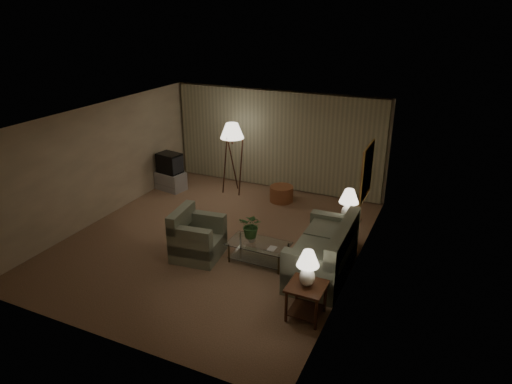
% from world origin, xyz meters
% --- Properties ---
extents(ground, '(7.00, 7.00, 0.00)m').
position_xyz_m(ground, '(0.00, 0.00, 0.00)').
color(ground, tan).
rests_on(ground, ground).
extents(room_shell, '(6.04, 7.02, 2.72)m').
position_xyz_m(room_shell, '(0.02, 1.51, 1.75)').
color(room_shell, beige).
rests_on(room_shell, ground).
extents(sofa, '(1.95, 1.03, 0.85)m').
position_xyz_m(sofa, '(2.50, -0.37, 0.43)').
color(sofa, gray).
rests_on(sofa, ground).
extents(armchair, '(1.16, 1.12, 0.79)m').
position_xyz_m(armchair, '(0.04, -0.77, 0.40)').
color(armchair, gray).
rests_on(armchair, ground).
extents(side_table_near, '(0.60, 0.60, 0.60)m').
position_xyz_m(side_table_near, '(2.65, -1.72, 0.42)').
color(side_table_near, '#34190E').
rests_on(side_table_near, ground).
extents(side_table_far, '(0.51, 0.43, 0.60)m').
position_xyz_m(side_table_far, '(2.65, 0.88, 0.40)').
color(side_table_far, '#34190E').
rests_on(side_table_far, ground).
extents(table_lamp_near, '(0.36, 0.36, 0.63)m').
position_xyz_m(table_lamp_near, '(2.65, -1.72, 0.97)').
color(table_lamp_near, white).
rests_on(table_lamp_near, side_table_near).
extents(table_lamp_far, '(0.40, 0.40, 0.69)m').
position_xyz_m(table_lamp_far, '(2.65, 0.88, 1.01)').
color(table_lamp_far, white).
rests_on(table_lamp_far, side_table_far).
extents(coffee_table, '(1.20, 0.65, 0.41)m').
position_xyz_m(coffee_table, '(1.24, -0.47, 0.28)').
color(coffee_table, silver).
rests_on(coffee_table, ground).
extents(tv_cabinet, '(0.96, 0.76, 0.50)m').
position_xyz_m(tv_cabinet, '(-2.55, 2.04, 0.25)').
color(tv_cabinet, '#98989B').
rests_on(tv_cabinet, ground).
extents(crt_tv, '(0.78, 0.66, 0.54)m').
position_xyz_m(crt_tv, '(-2.55, 2.04, 0.77)').
color(crt_tv, black).
rests_on(crt_tv, tv_cabinet).
extents(floor_lamp, '(0.62, 0.62, 1.92)m').
position_xyz_m(floor_lamp, '(-0.89, 2.57, 1.00)').
color(floor_lamp, '#34190E').
rests_on(floor_lamp, ground).
extents(ottoman, '(0.75, 0.75, 0.40)m').
position_xyz_m(ottoman, '(0.53, 2.56, 0.20)').
color(ottoman, '#995E33').
rests_on(ottoman, ground).
extents(vase, '(0.16, 0.16, 0.16)m').
position_xyz_m(vase, '(1.09, -0.47, 0.50)').
color(vase, white).
rests_on(vase, coffee_table).
extents(flowers, '(0.47, 0.41, 0.51)m').
position_xyz_m(flowers, '(1.09, -0.47, 0.83)').
color(flowers, '#35652D').
rests_on(flowers, vase).
extents(book, '(0.15, 0.21, 0.02)m').
position_xyz_m(book, '(1.49, -0.57, 0.42)').
color(book, olive).
rests_on(book, coffee_table).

